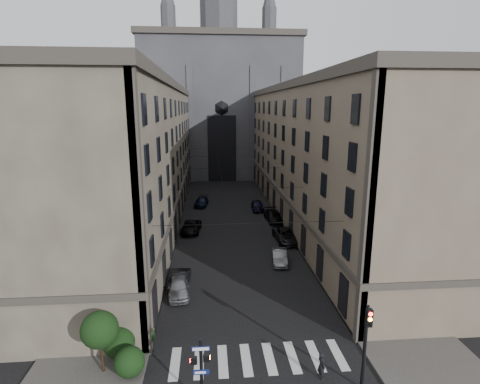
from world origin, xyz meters
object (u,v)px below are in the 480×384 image
object	(u,v)px
car_right_midfar	(274,216)
car_right_far	(257,206)
car_left_midnear	(180,280)
car_left_far	(201,202)
traffic_light_right	(366,338)
car_right_near	(279,257)
pedestrian_signal_left	(201,368)
car_right_midnear	(286,236)
pedestrian	(321,365)
gothic_tower	(220,98)
car_left_near	(178,287)
car_left_midfar	(191,227)

from	to	relation	value
car_right_midfar	car_right_far	size ratio (longest dim) A/B	1.17
car_left_midnear	car_left_far	distance (m)	28.05
traffic_light_right	car_right_near	world-z (taller)	traffic_light_right
car_left_midnear	car_right_near	xyz separation A→B (m)	(9.88, 4.47, 0.03)
pedestrian_signal_left	car_right_midfar	distance (m)	34.00
car_right_midnear	pedestrian	size ratio (longest dim) A/B	3.29
gothic_tower	car_right_midnear	world-z (taller)	gothic_tower
car_left_near	car_right_midnear	world-z (taller)	car_right_midnear
car_left_near	traffic_light_right	bearing A→B (deg)	-52.20
car_right_midfar	car_right_far	world-z (taller)	car_right_far
car_left_near	car_left_far	size ratio (longest dim) A/B	0.92
pedestrian	gothic_tower	bearing A→B (deg)	-12.90
car_right_midnear	gothic_tower	bearing A→B (deg)	94.28
pedestrian_signal_left	car_left_far	world-z (taller)	pedestrian_signal_left
gothic_tower	car_left_near	size ratio (longest dim) A/B	13.26
car_left_far	car_right_midfar	xyz separation A→B (m)	(10.30, -9.33, 0.06)
traffic_light_right	car_right_midnear	size ratio (longest dim) A/B	0.95
gothic_tower	car_right_midfar	size ratio (longest dim) A/B	11.21
car_left_far	car_right_far	xyz separation A→B (m)	(8.76, -3.33, 0.06)
car_left_near	car_right_far	size ratio (longest dim) A/B	0.99
car_left_near	car_right_midnear	xyz separation A→B (m)	(11.89, 12.03, 0.01)
car_left_midnear	gothic_tower	bearing A→B (deg)	92.41
gothic_tower	car_right_midfar	xyz separation A→B (m)	(6.10, -40.88, -17.05)
car_left_midfar	car_left_far	xyz separation A→B (m)	(1.12, 13.02, 0.01)
car_right_far	car_left_midfar	bearing A→B (deg)	-133.27
car_left_near	pedestrian_signal_left	bearing A→B (deg)	-85.53
gothic_tower	car_right_near	distance (m)	57.84
car_right_far	car_right_midnear	bearing A→B (deg)	-81.05
car_right_near	car_right_far	xyz separation A→B (m)	(0.36, 20.21, 0.08)
car_right_near	pedestrian	distance (m)	16.88
car_left_midnear	traffic_light_right	bearing A→B (deg)	-42.22
car_right_near	car_left_midfar	bearing A→B (deg)	138.54
car_left_near	car_right_midfar	bearing A→B (deg)	54.23
pedestrian_signal_left	car_right_near	world-z (taller)	pedestrian_signal_left
car_right_near	car_right_far	bearing A→B (deg)	95.39
pedestrian_signal_left	car_right_midfar	size ratio (longest dim) A/B	0.77
pedestrian_signal_left	car_left_midfar	bearing A→B (deg)	93.58
car_right_midfar	pedestrian	bearing A→B (deg)	-98.10
car_right_near	pedestrian	size ratio (longest dim) A/B	2.47
car_right_near	car_right_midfar	xyz separation A→B (m)	(1.90, 14.21, 0.08)
pedestrian_signal_left	traffic_light_right	bearing A→B (deg)	2.64
gothic_tower	car_right_far	xyz separation A→B (m)	(4.56, -34.89, -17.04)
car_right_far	pedestrian	bearing A→B (deg)	-89.30
car_right_midnear	car_left_near	bearing A→B (deg)	-137.57
car_right_midfar	gothic_tower	bearing A→B (deg)	95.15
car_right_near	car_right_midfar	world-z (taller)	car_right_midfar
car_right_midnear	pedestrian	xyz separation A→B (m)	(-2.69, -22.95, 0.07)
car_right_near	car_right_midfar	bearing A→B (deg)	88.78
gothic_tower	car_left_near	world-z (taller)	gothic_tower
car_right_midnear	car_right_midfar	size ratio (longest dim) A/B	1.05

